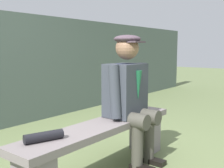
# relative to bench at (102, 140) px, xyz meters

# --- Properties ---
(bench) EXTENTS (1.85, 0.36, 0.47)m
(bench) POSITION_rel_bench_xyz_m (0.00, 0.00, 0.00)
(bench) COLOR slate
(bench) RESTS_ON ground
(seated_man) EXTENTS (0.56, 0.55, 1.28)m
(seated_man) POSITION_rel_bench_xyz_m (-0.36, 0.05, 0.39)
(seated_man) COLOR #383D46
(seated_man) RESTS_ON ground
(rolled_magazine) EXTENTS (0.30, 0.16, 0.07)m
(rolled_magazine) POSITION_rel_bench_xyz_m (0.64, -0.03, 0.19)
(rolled_magazine) COLOR black
(rolled_magazine) RESTS_ON bench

